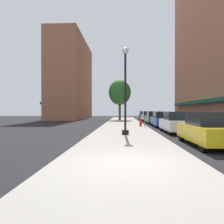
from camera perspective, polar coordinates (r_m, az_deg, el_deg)
The scene contains 14 objects.
ground_plane at distance 24.69m, azimuth 12.62°, elevation -3.69°, with size 90.00×90.00×0.00m, color black.
sidewalk_slab at distance 25.34m, azimuth 3.27°, elevation -3.44°, with size 4.80×50.00×0.12m, color gray.
building_far_background at distance 45.10m, azimuth -11.18°, elevation 8.69°, with size 6.80×18.00×16.60m.
lamppost at distance 13.96m, azimuth 3.72°, elevation 6.39°, with size 0.48×0.48×5.90m.
fire_hydrant at distance 21.72m, azimuth 7.96°, elevation -2.86°, with size 0.33×0.26×0.79m.
parking_meter_near at distance 25.02m, azimuth 7.98°, elevation -1.45°, with size 0.14×0.09×1.31m.
parking_meter_far at distance 20.55m, azimuth 9.08°, elevation -1.85°, with size 0.14×0.09×1.31m.
tree_near at distance 36.31m, azimuth 2.17°, elevation 5.47°, with size 3.89×3.89×7.12m.
car_yellow at distance 11.09m, azimuth 25.00°, elevation -4.47°, with size 1.80×4.30×1.66m.
car_white at distance 16.82m, azimuth 17.24°, elevation -2.82°, with size 1.80×4.30×1.66m.
car_blue at distance 22.35m, azimuth 13.64°, elevation -2.04°, with size 1.80×4.30×1.66m.
car_green at distance 28.04m, azimuth 11.44°, elevation -1.55°, with size 1.80×4.30×1.66m.
car_silver at distance 34.17m, azimuth 9.90°, elevation -1.21°, with size 1.80×4.30×1.66m.
car_black at distance 40.05m, azimuth 8.87°, elevation -0.98°, with size 1.80×4.30×1.66m.
Camera 1 is at (-0.16, -6.28, 1.73)m, focal length 32.86 mm.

